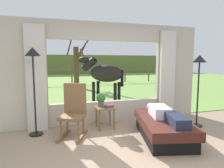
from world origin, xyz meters
The scene contains 17 objects.
ground_plane centered at (0.00, 0.00, 0.00)m, with size 12.00×12.00×0.00m, color gray.
back_wall_with_window centered at (0.00, 2.26, 1.25)m, with size 5.20×0.12×2.55m.
curtain_panel_left centered at (-1.69, 2.12, 1.20)m, with size 0.44×0.10×2.40m, color beige.
curtain_panel_right centered at (1.69, 2.12, 1.20)m, with size 0.44×0.10×2.40m, color beige.
outdoor_pasture_lawn centered at (0.00, 13.16, 0.01)m, with size 36.00×21.68×0.02m, color #759E47.
distant_hill_ridge centered at (0.00, 23.00, 1.20)m, with size 36.00×2.00×2.40m, color #616E37.
recliner_sofa centered at (0.81, 0.85, 0.22)m, with size 1.28×1.87×0.42m.
reclining_person centered at (0.81, 0.80, 0.52)m, with size 0.48×1.42×0.22m.
rocking_chair centered at (-0.93, 1.51, 0.55)m, with size 0.70×0.81×1.12m.
side_table centered at (-0.19, 1.77, 0.43)m, with size 0.44×0.44×0.52m.
potted_plant centered at (-0.27, 1.83, 0.70)m, with size 0.22×0.22×0.32m.
book_stack centered at (-0.10, 1.70, 0.55)m, with size 0.21×0.16×0.05m.
floor_lamp_left centered at (-1.72, 1.80, 1.51)m, with size 0.32×0.32×1.87m.
floor_lamp_right centered at (2.01, 1.27, 1.40)m, with size 0.32×0.32×1.73m.
horse centered at (0.39, 4.02, 1.16)m, with size 1.56×1.49×1.73m.
pasture_tree centered at (0.14, 9.63, 1.41)m, with size 1.40×1.53×2.95m.
pasture_fence_line centered at (0.00, 11.40, 0.74)m, with size 16.10×0.10×1.10m.
Camera 1 is at (-1.35, -2.59, 1.58)m, focal length 31.45 mm.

